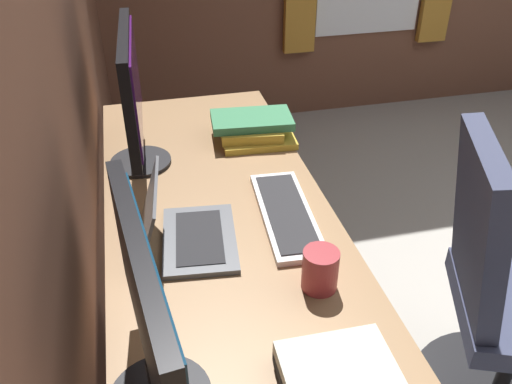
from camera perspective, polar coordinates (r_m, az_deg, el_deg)
The scene contains 10 objects.
wall_back at distance 1.04m, azimuth -24.35°, elevation 11.65°, with size 5.31×0.10×2.60m, color brown.
desk at distance 1.42m, azimuth -1.99°, elevation -9.98°, with size 2.16×0.65×0.73m.
monitor_primary at distance 0.95m, azimuth -11.25°, elevation -12.78°, with size 0.51×0.20×0.39m.
monitor_secondary at distance 1.72m, azimuth -12.97°, elevation 10.27°, with size 0.53×0.20×0.44m.
laptop_leftmost at distance 1.43m, azimuth -8.09°, elevation -3.93°, with size 0.31×0.28×0.19m.
keyboard_main at distance 1.54m, azimuth 3.24°, elevation -2.30°, with size 0.43×0.17×0.02m.
book_stack_near at distance 1.92m, azimuth -0.30°, elevation 6.74°, with size 0.24×0.30×0.09m.
book_stack_far at distance 1.12m, azimuth 8.64°, elevation -18.65°, with size 0.19×0.23×0.06m.
coffee_mug at distance 1.30m, azimuth 6.77°, elevation -8.10°, with size 0.13×0.09×0.11m.
office_chair at distance 1.81m, azimuth 24.79°, elevation -11.02°, with size 0.57×0.61×0.97m.
Camera 1 is at (-0.97, 1.93, 1.64)m, focal length 37.78 mm.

